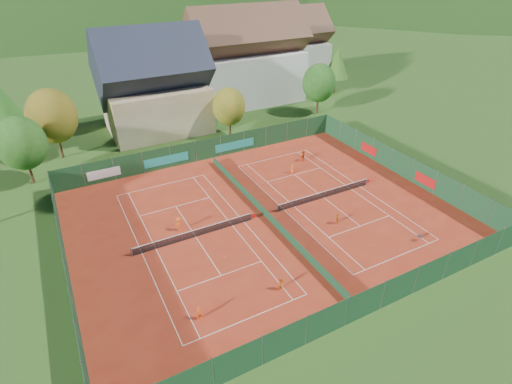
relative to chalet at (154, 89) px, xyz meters
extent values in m
plane|color=#254917|center=(3.00, -30.00, -6.64)|extent=(600.00, 600.00, 0.00)
cube|color=#9D2B17|center=(3.00, -30.00, -6.62)|extent=(40.00, 32.00, 0.01)
cube|color=white|center=(-5.00, -18.12, -6.61)|extent=(10.97, 0.06, 0.00)
cube|color=white|center=(-5.00, -41.88, -6.61)|extent=(10.97, 0.06, 0.00)
cube|color=white|center=(-10.48, -30.00, -6.61)|extent=(0.06, 23.77, 0.00)
cube|color=white|center=(0.49, -30.00, -6.61)|extent=(0.06, 23.77, 0.00)
cube|color=white|center=(-9.12, -30.00, -6.61)|extent=(0.06, 23.77, 0.00)
cube|color=white|center=(-0.88, -30.00, -6.61)|extent=(0.06, 23.77, 0.00)
cube|color=white|center=(-5.00, -23.60, -6.61)|extent=(8.23, 0.06, 0.00)
cube|color=white|center=(-5.00, -36.40, -6.61)|extent=(8.23, 0.06, 0.00)
cube|color=white|center=(-5.00, -30.00, -6.61)|extent=(0.06, 12.80, 0.00)
cube|color=white|center=(11.00, -18.12, -6.61)|extent=(10.97, 0.06, 0.00)
cube|color=white|center=(11.00, -41.88, -6.61)|extent=(10.97, 0.06, 0.00)
cube|color=white|center=(5.51, -30.00, -6.61)|extent=(0.06, 23.77, 0.00)
cube|color=white|center=(16.48, -30.00, -6.61)|extent=(0.06, 23.77, 0.00)
cube|color=white|center=(6.88, -30.00, -6.61)|extent=(0.06, 23.77, 0.00)
cube|color=white|center=(15.12, -30.00, -6.61)|extent=(0.06, 23.77, 0.00)
cube|color=white|center=(11.00, -23.60, -6.61)|extent=(8.23, 0.06, 0.00)
cube|color=white|center=(11.00, -36.40, -6.61)|extent=(8.23, 0.06, 0.00)
cube|color=white|center=(11.00, -30.00, -6.61)|extent=(0.06, 12.80, 0.00)
cylinder|color=#59595B|center=(-11.40, -30.00, -6.11)|extent=(0.10, 0.10, 1.02)
cylinder|color=#59595B|center=(1.40, -30.00, -6.11)|extent=(0.10, 0.10, 1.02)
cube|color=black|center=(-5.00, -30.00, -6.16)|extent=(12.80, 0.02, 0.86)
cube|color=white|center=(-5.00, -30.00, -5.73)|extent=(12.80, 0.04, 0.06)
cube|color=red|center=(1.65, -30.00, -6.17)|extent=(0.40, 0.04, 0.40)
cylinder|color=#59595B|center=(4.60, -30.00, -6.11)|extent=(0.10, 0.10, 1.02)
cylinder|color=#59595B|center=(17.40, -30.00, -6.11)|extent=(0.10, 0.10, 1.02)
cube|color=black|center=(11.00, -30.00, -6.16)|extent=(12.80, 0.02, 0.86)
cube|color=white|center=(11.00, -30.00, -5.73)|extent=(12.80, 0.04, 0.06)
cube|color=red|center=(17.65, -30.00, -6.17)|extent=(0.40, 0.04, 0.40)
cube|color=#133620|center=(3.00, -30.00, -6.12)|extent=(0.03, 28.80, 1.00)
cube|color=#14381B|center=(3.00, -14.00, -5.12)|extent=(40.00, 0.04, 3.00)
cube|color=teal|center=(-3.00, -14.06, -5.42)|extent=(6.00, 0.03, 1.20)
cube|color=teal|center=(7.00, -14.06, -5.42)|extent=(6.00, 0.03, 1.20)
cube|color=silver|center=(-11.00, -14.06, -5.42)|extent=(4.00, 0.03, 1.20)
cube|color=#14371D|center=(3.00, -46.00, -5.12)|extent=(40.00, 0.04, 3.00)
cube|color=#143720|center=(-17.00, -30.00, -5.12)|extent=(0.04, 32.00, 3.00)
cube|color=#153A1F|center=(23.00, -30.00, -5.12)|extent=(0.04, 32.00, 3.00)
cube|color=#B21414|center=(22.94, -34.00, -5.42)|extent=(0.03, 3.00, 1.20)
cube|color=#B21414|center=(22.94, -24.00, -5.42)|extent=(0.03, 3.00, 1.20)
cube|color=#C7B68C|center=(0.00, 0.00, -3.12)|extent=(15.00, 12.00, 7.00)
cube|color=#1E2333|center=(0.00, 0.00, 3.38)|extent=(16.20, 12.00, 12.00)
cube|color=silver|center=(19.00, 6.00, -2.12)|extent=(20.00, 11.00, 9.00)
cube|color=brown|center=(19.00, 6.00, 5.13)|extent=(21.60, 11.00, 11.00)
cube|color=silver|center=(33.00, 14.00, -2.62)|extent=(16.00, 10.00, 8.00)
cube|color=brown|center=(33.00, 14.00, 3.88)|extent=(17.28, 10.00, 10.00)
cylinder|color=#4B311B|center=(-19.00, -10.00, -5.22)|extent=(0.36, 0.36, 2.80)
ellipsoid|color=#225518|center=(-19.00, -10.00, -1.22)|extent=(5.72, 5.72, 6.58)
cylinder|color=#452718|center=(-15.00, -4.00, -5.05)|extent=(0.36, 0.36, 3.15)
ellipsoid|color=olive|center=(-15.00, -4.00, -0.55)|extent=(6.44, 6.44, 7.40)
cylinder|color=#4A2B1A|center=(-21.00, 4.00, -4.87)|extent=(0.36, 0.36, 3.50)
cone|color=#225B1A|center=(-21.00, 4.00, 0.13)|extent=(5.60, 5.60, 6.50)
cylinder|color=#482C19|center=(9.00, -8.00, -5.40)|extent=(0.36, 0.36, 2.45)
ellipsoid|color=olive|center=(9.00, -8.00, -1.90)|extent=(5.01, 5.01, 5.76)
cylinder|color=#4D2C1B|center=(27.00, -6.00, -5.22)|extent=(0.36, 0.36, 2.80)
ellipsoid|color=#205418|center=(27.00, -6.00, -1.22)|extent=(5.72, 5.72, 6.58)
cylinder|color=#4C2E1B|center=(37.00, 2.00, -5.05)|extent=(0.36, 0.36, 3.15)
cone|color=#2B5919|center=(37.00, 2.00, -0.55)|extent=(5.04, 5.04, 5.85)
cylinder|color=#4D341B|center=(29.00, 10.00, -4.87)|extent=(0.36, 0.36, 3.50)
ellipsoid|color=olive|center=(29.00, 10.00, 0.13)|extent=(7.15, 7.15, 8.22)
ellipsoid|color=black|center=(13.00, 270.00, -48.97)|extent=(440.00, 440.00, 242.00)
ellipsoid|color=black|center=(243.00, 160.00, -45.19)|extent=(380.00, 380.00, 220.40)
cylinder|color=slate|center=(14.41, -41.20, -6.22)|extent=(0.02, 0.02, 0.80)
cylinder|color=slate|center=(14.71, -41.20, -6.22)|extent=(0.02, 0.02, 0.80)
cylinder|color=slate|center=(14.41, -40.90, -6.22)|extent=(0.02, 0.02, 0.80)
cylinder|color=slate|center=(14.71, -40.90, -6.22)|extent=(0.02, 0.02, 0.80)
cube|color=slate|center=(14.56, -41.05, -6.07)|extent=(0.34, 0.34, 0.30)
ellipsoid|color=#CCD833|center=(14.56, -41.05, -6.04)|extent=(0.28, 0.28, 0.16)
sphere|color=#CCD833|center=(-3.65, -34.18, -6.59)|extent=(0.07, 0.07, 0.07)
sphere|color=#CCD833|center=(10.05, -39.53, -6.59)|extent=(0.07, 0.07, 0.07)
sphere|color=#CCD833|center=(4.30, -26.97, -6.59)|extent=(0.07, 0.07, 0.07)
sphere|color=#CCD833|center=(0.82, -24.87, -6.59)|extent=(0.07, 0.07, 0.07)
sphere|color=#CCD833|center=(15.49, -35.26, -6.59)|extent=(0.07, 0.07, 0.07)
imported|color=#F84F16|center=(-8.47, -40.14, -5.96)|extent=(0.51, 0.35, 1.32)
imported|color=#DF5813|center=(-1.15, -40.38, -5.98)|extent=(0.70, 0.58, 1.29)
imported|color=#F55715|center=(-6.07, -28.13, -5.84)|extent=(1.03, 0.61, 1.57)
imported|color=#CB5B12|center=(9.06, -34.87, -5.99)|extent=(0.67, 0.80, 1.28)
imported|color=orange|center=(11.04, -22.99, -6.00)|extent=(0.70, 0.56, 1.24)
imported|color=#E64B14|center=(14.20, -20.71, -5.85)|extent=(1.42, 1.23, 1.55)
camera|label=1|loc=(-14.75, -61.39, 18.28)|focal=28.00mm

